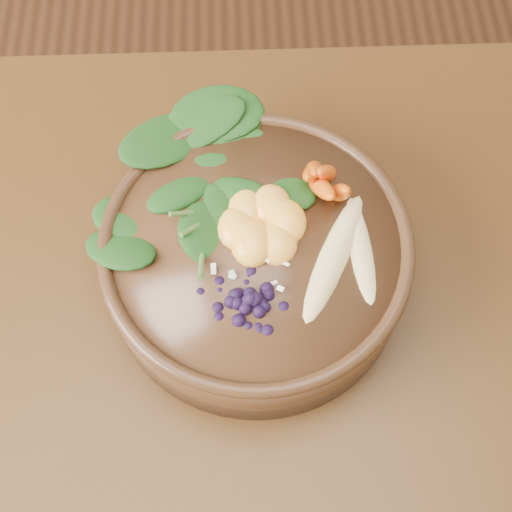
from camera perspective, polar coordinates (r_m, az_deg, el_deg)
dining_table at (r=0.73m, az=-10.22°, el=-16.98°), size 1.60×0.90×0.75m
stoneware_bowl at (r=0.65m, az=0.00°, el=-0.40°), size 0.33×0.33×0.07m
kale_heap at (r=0.63m, az=-2.87°, el=7.12°), size 0.21×0.20×0.04m
carrot_cluster at (r=0.62m, az=5.79°, el=7.95°), size 0.07×0.07×0.08m
banana_halves at (r=0.60m, az=7.45°, el=0.79°), size 0.08×0.15×0.03m
mandarin_cluster at (r=0.61m, az=0.47°, el=3.14°), size 0.10×0.10×0.03m
blueberry_pile at (r=0.57m, az=-0.76°, el=-2.98°), size 0.14×0.12×0.04m
coconut_flakes at (r=0.60m, az=-0.15°, el=-0.30°), size 0.10×0.08×0.01m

